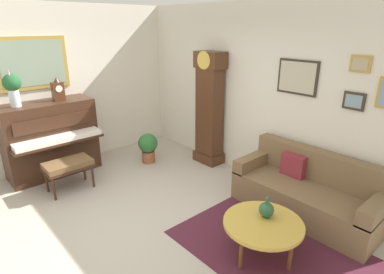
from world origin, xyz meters
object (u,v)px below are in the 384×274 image
mantel_clock (58,90)px  green_jug (266,210)px  piano_bench (68,166)px  couch (307,192)px  piano (51,138)px  grandfather_clock (209,112)px  potted_plant (148,146)px  coffee_table (263,224)px  flower_vase (12,86)px

mantel_clock → green_jug: (3.58, 0.88, -0.94)m
piano_bench → couch: bearing=37.9°
piano → mantel_clock: 0.83m
grandfather_clock → green_jug: bearing=-29.5°
mantel_clock → piano_bench: bearing=-19.1°
piano → green_jug: 3.75m
piano → piano_bench: (0.77, -0.04, -0.23)m
couch → potted_plant: 2.90m
piano_bench → grandfather_clock: (0.66, 2.36, 0.56)m
piano_bench → green_jug: bearing=22.2°
piano_bench → mantel_clock: mantel_clock is taller
grandfather_clock → coffee_table: bearing=-31.1°
piano_bench → flower_vase: bearing=-153.1°
coffee_table → piano_bench: bearing=-160.1°
grandfather_clock → mantel_clock: (-1.43, -2.10, 0.46)m
mantel_clock → green_jug: bearing=13.9°
flower_vase → potted_plant: bearing=69.5°
coffee_table → mantel_clock: size_ratio=2.32×
couch → piano: bearing=-149.0°
piano → potted_plant: bearing=64.2°
grandfather_clock → potted_plant: bearing=-129.9°
grandfather_clock → green_jug: grandfather_clock is taller
couch → potted_plant: size_ratio=3.39×
piano_bench → couch: couch is taller
mantel_clock → green_jug: size_ratio=1.58×
coffee_table → mantel_clock: bearing=-168.0°
couch → green_jug: 1.03m
piano_bench → mantel_clock: size_ratio=1.84×
green_jug → grandfather_clock: bearing=150.5°
flower_vase → mantel_clock: bearing=90.0°
mantel_clock → potted_plant: size_ratio=0.68×
potted_plant → piano_bench: bearing=-87.8°
couch → flower_vase: size_ratio=3.28×
grandfather_clock → piano_bench: bearing=-105.7°
piano → flower_vase: size_ratio=2.48×
piano_bench → coffee_table: bearing=19.9°
piano → potted_plant: piano is taller
coffee_table → flower_vase: (-3.62, -1.42, 1.20)m
mantel_clock → potted_plant: (0.70, 1.23, -1.10)m
green_jug → mantel_clock: bearing=-166.1°
green_jug → potted_plant: (-2.87, 0.35, -0.17)m
flower_vase → piano: bearing=90.3°
coffee_table → potted_plant: size_ratio=1.57×
piano → coffee_table: bearing=15.4°
flower_vase → green_jug: bearing=23.2°
couch → mantel_clock: mantel_clock is taller
green_jug → potted_plant: 2.90m
piano → grandfather_clock: grandfather_clock is taller
coffee_table → potted_plant: (-2.92, 0.46, -0.05)m
couch → green_jug: couch is taller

